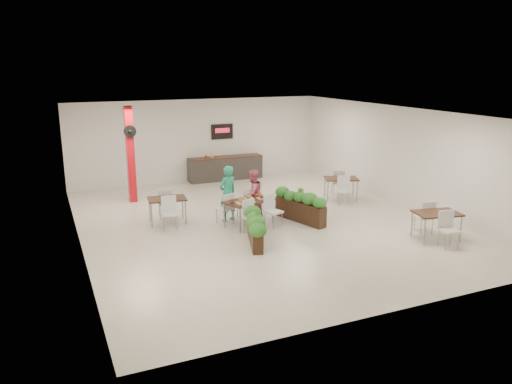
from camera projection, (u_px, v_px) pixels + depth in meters
ground at (260, 222)px, 14.67m from camera, size 12.00×12.00×0.00m
room_shell at (260, 155)px, 14.17m from camera, size 10.10×12.10×3.22m
red_column at (130, 154)px, 16.46m from camera, size 0.40×0.41×3.20m
service_counter at (225, 168)px, 19.95m from camera, size 3.00×0.64×2.20m
main_table at (249, 204)px, 14.22m from camera, size 1.69×1.94×0.92m
diner_man at (228, 194)px, 14.61m from camera, size 0.70×0.58×1.66m
diner_woman at (253, 194)px, 14.94m from camera, size 0.86×0.77×1.48m
planter_left at (255, 226)px, 12.78m from camera, size 0.80×1.63×0.88m
planter_right at (300, 205)px, 14.64m from camera, size 0.84×1.88×1.01m
side_table_a at (167, 202)px, 14.45m from camera, size 1.17×1.66×0.92m
side_table_b at (341, 182)px, 17.00m from camera, size 1.31×1.66×0.92m
side_table_c at (437, 217)px, 13.06m from camera, size 1.28×1.67×0.92m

